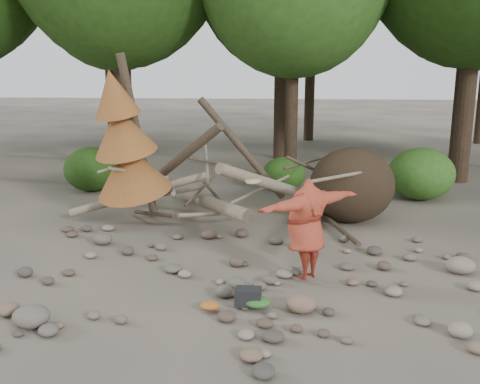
{
  "coord_description": "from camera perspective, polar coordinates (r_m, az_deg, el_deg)",
  "views": [
    {
      "loc": [
        0.95,
        -9.51,
        4.0
      ],
      "look_at": [
        -0.07,
        1.5,
        1.4
      ],
      "focal_mm": 40.0,
      "sensor_mm": 36.0,
      "label": 1
    }
  ],
  "objects": [
    {
      "name": "boulder_front_right",
      "position": [
        9.15,
        6.52,
        -11.7
      ],
      "size": [
        0.52,
        0.47,
        0.31
      ],
      "primitive_type": "ellipsoid",
      "color": "#7E634F",
      "rests_on": "ground"
    },
    {
      "name": "cloth_orange",
      "position": [
        9.15,
        -3.21,
        -12.27
      ],
      "size": [
        0.34,
        0.27,
        0.12
      ],
      "primitive_type": "ellipsoid",
      "color": "#B25B1E",
      "rests_on": "ground"
    },
    {
      "name": "boulder_mid_right",
      "position": [
        11.53,
        22.48,
        -7.22
      ],
      "size": [
        0.56,
        0.5,
        0.34
      ],
      "primitive_type": "ellipsoid",
      "color": "gray",
      "rests_on": "ground"
    },
    {
      "name": "dead_conifer",
      "position": [
        13.64,
        -12.13,
        4.97
      ],
      "size": [
        2.06,
        2.16,
        4.35
      ],
      "color": "#4C3F30",
      "rests_on": "ground"
    },
    {
      "name": "cloth_green",
      "position": [
        9.22,
        1.83,
        -11.9
      ],
      "size": [
        0.46,
        0.38,
        0.17
      ],
      "primitive_type": "ellipsoid",
      "color": "#306D2B",
      "rests_on": "ground"
    },
    {
      "name": "boulder_front_left",
      "position": [
        9.22,
        -21.39,
        -12.24
      ],
      "size": [
        0.59,
        0.53,
        0.35
      ],
      "primitive_type": "ellipsoid",
      "color": "#686157",
      "rests_on": "ground"
    },
    {
      "name": "ground",
      "position": [
        10.36,
        -0.36,
        -9.48
      ],
      "size": [
        120.0,
        120.0,
        0.0
      ],
      "primitive_type": "plane",
      "color": "#514C44",
      "rests_on": "ground"
    },
    {
      "name": "backpack",
      "position": [
        9.23,
        0.87,
        -11.44
      ],
      "size": [
        0.44,
        0.3,
        0.29
      ],
      "primitive_type": "cube",
      "rotation": [
        0.0,
        0.0,
        -0.01
      ],
      "color": "black",
      "rests_on": "ground"
    },
    {
      "name": "frisbee_thrower",
      "position": [
        10.08,
        7.07,
        -3.9
      ],
      "size": [
        2.31,
        2.02,
        1.94
      ],
      "color": "#A43825",
      "rests_on": "ground"
    },
    {
      "name": "bush_right",
      "position": [
        17.3,
        18.77,
        1.85
      ],
      "size": [
        2.0,
        2.0,
        1.6
      ],
      "primitive_type": "ellipsoid",
      "color": "#366920",
      "rests_on": "ground"
    },
    {
      "name": "bush_mid",
      "position": [
        17.65,
        4.73,
        1.94
      ],
      "size": [
        1.4,
        1.4,
        1.12
      ],
      "primitive_type": "ellipsoid",
      "color": "#2C5819",
      "rests_on": "ground"
    },
    {
      "name": "bush_left",
      "position": [
        18.21,
        -15.54,
        2.36
      ],
      "size": [
        1.8,
        1.8,
        1.44
      ],
      "primitive_type": "ellipsoid",
      "color": "#214612",
      "rests_on": "ground"
    },
    {
      "name": "deadfall_pile",
      "position": [
        14.12,
        9.53,
        0.57
      ],
      "size": [
        8.55,
        5.24,
        3.3
      ],
      "color": "#332619",
      "rests_on": "ground"
    },
    {
      "name": "boulder_mid_left",
      "position": [
        12.75,
        -14.46,
        -4.85
      ],
      "size": [
        0.45,
        0.41,
        0.27
      ],
      "primitive_type": "ellipsoid",
      "color": "#5E564F",
      "rests_on": "ground"
    }
  ]
}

